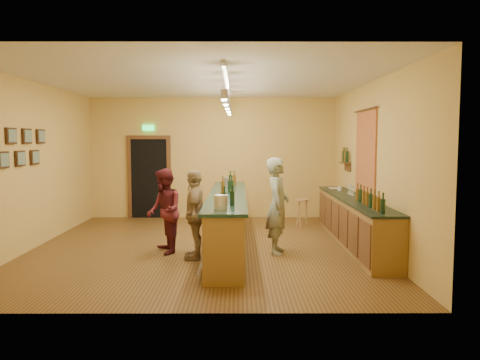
{
  "coord_description": "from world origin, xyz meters",
  "views": [
    {
      "loc": [
        0.69,
        -8.96,
        2.08
      ],
      "look_at": [
        0.71,
        0.2,
        1.29
      ],
      "focal_mm": 35.0,
      "sensor_mm": 36.0,
      "label": 1
    }
  ],
  "objects_px": {
    "tasting_bar": "(227,216)",
    "customer_b": "(195,214)",
    "back_counter": "(354,221)",
    "customer_a": "(164,211)",
    "bartender": "(278,206)",
    "bar_stool": "(302,205)"
  },
  "relations": [
    {
      "from": "back_counter",
      "to": "bartender",
      "type": "xyz_separation_m",
      "value": [
        -1.57,
        -0.67,
        0.39
      ]
    },
    {
      "from": "tasting_bar",
      "to": "bar_stool",
      "type": "height_order",
      "value": "tasting_bar"
    },
    {
      "from": "customer_b",
      "to": "bar_stool",
      "type": "relative_size",
      "value": 2.39
    },
    {
      "from": "tasting_bar",
      "to": "customer_b",
      "type": "height_order",
      "value": "customer_b"
    },
    {
      "from": "back_counter",
      "to": "bar_stool",
      "type": "height_order",
      "value": "back_counter"
    },
    {
      "from": "back_counter",
      "to": "bar_stool",
      "type": "relative_size",
      "value": 6.92
    },
    {
      "from": "customer_a",
      "to": "bar_stool",
      "type": "height_order",
      "value": "customer_a"
    },
    {
      "from": "back_counter",
      "to": "customer_a",
      "type": "height_order",
      "value": "customer_a"
    },
    {
      "from": "back_counter",
      "to": "bartender",
      "type": "height_order",
      "value": "bartender"
    },
    {
      "from": "bar_stool",
      "to": "customer_a",
      "type": "bearing_deg",
      "value": -137.09
    },
    {
      "from": "bartender",
      "to": "customer_a",
      "type": "bearing_deg",
      "value": 98.44
    },
    {
      "from": "bartender",
      "to": "customer_b",
      "type": "xyz_separation_m",
      "value": [
        -1.48,
        -0.38,
        -0.09
      ]
    },
    {
      "from": "bartender",
      "to": "tasting_bar",
      "type": "bearing_deg",
      "value": 71.01
    },
    {
      "from": "back_counter",
      "to": "bartender",
      "type": "relative_size",
      "value": 2.58
    },
    {
      "from": "back_counter",
      "to": "tasting_bar",
      "type": "xyz_separation_m",
      "value": [
        -2.5,
        -0.18,
        0.12
      ]
    },
    {
      "from": "bartender",
      "to": "customer_b",
      "type": "bearing_deg",
      "value": 113.2
    },
    {
      "from": "back_counter",
      "to": "tasting_bar",
      "type": "relative_size",
      "value": 0.89
    },
    {
      "from": "customer_b",
      "to": "tasting_bar",
      "type": "bearing_deg",
      "value": 145.87
    },
    {
      "from": "bartender",
      "to": "back_counter",
      "type": "bearing_deg",
      "value": -58.19
    },
    {
      "from": "customer_b",
      "to": "customer_a",
      "type": "bearing_deg",
      "value": -125.0
    },
    {
      "from": "back_counter",
      "to": "customer_a",
      "type": "distance_m",
      "value": 3.72
    },
    {
      "from": "tasting_bar",
      "to": "bartender",
      "type": "bearing_deg",
      "value": -27.71
    }
  ]
}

